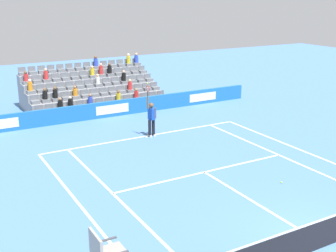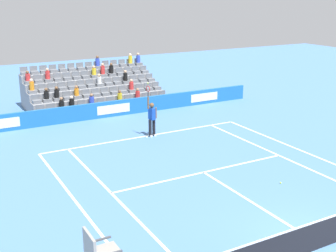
{
  "view_description": "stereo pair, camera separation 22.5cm",
  "coord_description": "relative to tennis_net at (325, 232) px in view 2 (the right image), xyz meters",
  "views": [
    {
      "loc": [
        9.68,
        7.59,
        7.15
      ],
      "look_at": [
        -0.16,
        -9.75,
        1.1
      ],
      "focal_mm": 47.05,
      "sensor_mm": 36.0,
      "label": 1
    },
    {
      "loc": [
        9.48,
        7.7,
        7.15
      ],
      "look_at": [
        -0.16,
        -9.75,
        1.1
      ],
      "focal_mm": 47.05,
      "sensor_mm": 36.0,
      "label": 2
    }
  ],
  "objects": [
    {
      "name": "ground_plane",
      "position": [
        0.0,
        0.0,
        -0.49
      ],
      "size": [
        80.0,
        80.0,
        0.0
      ],
      "primitive_type": "plane",
      "color": "#4C7AB2"
    },
    {
      "name": "line_baseline",
      "position": [
        0.0,
        -11.89,
        -0.49
      ],
      "size": [
        10.97,
        0.1,
        0.01
      ],
      "primitive_type": "cube",
      "color": "white",
      "rests_on": "ground"
    },
    {
      "name": "line_service",
      "position": [
        0.0,
        -6.4,
        -0.49
      ],
      "size": [
        8.23,
        0.1,
        0.01
      ],
      "primitive_type": "cube",
      "color": "white",
      "rests_on": "ground"
    },
    {
      "name": "line_centre_service",
      "position": [
        0.0,
        -3.2,
        -0.49
      ],
      "size": [
        0.1,
        6.4,
        0.01
      ],
      "primitive_type": "cube",
      "color": "white",
      "rests_on": "ground"
    },
    {
      "name": "line_singles_sideline_left",
      "position": [
        4.12,
        -5.95,
        -0.49
      ],
      "size": [
        0.1,
        11.89,
        0.01
      ],
      "primitive_type": "cube",
      "color": "white",
      "rests_on": "ground"
    },
    {
      "name": "line_singles_sideline_right",
      "position": [
        -4.12,
        -5.95,
        -0.49
      ],
      "size": [
        0.1,
        11.89,
        0.01
      ],
      "primitive_type": "cube",
      "color": "white",
      "rests_on": "ground"
    },
    {
      "name": "line_doubles_sideline_left",
      "position": [
        5.49,
        -5.95,
        -0.49
      ],
      "size": [
        0.1,
        11.89,
        0.01
      ],
      "primitive_type": "cube",
      "color": "white",
      "rests_on": "ground"
    },
    {
      "name": "line_doubles_sideline_right",
      "position": [
        -5.49,
        -5.95,
        -0.49
      ],
      "size": [
        0.1,
        11.89,
        0.01
      ],
      "primitive_type": "cube",
      "color": "white",
      "rests_on": "ground"
    },
    {
      "name": "line_centre_mark",
      "position": [
        0.0,
        -11.79,
        -0.49
      ],
      "size": [
        0.1,
        0.2,
        0.01
      ],
      "primitive_type": "cube",
      "color": "white",
      "rests_on": "ground"
    },
    {
      "name": "sponsor_barrier",
      "position": [
        -0.0,
        -16.32,
        -0.02
      ],
      "size": [
        19.51,
        0.22,
        0.95
      ],
      "color": "#1E66AD",
      "rests_on": "ground"
    },
    {
      "name": "tennis_net",
      "position": [
        0.0,
        0.0,
        0.0
      ],
      "size": [
        11.97,
        0.1,
        1.07
      ],
      "color": "#33383D",
      "rests_on": "ground"
    },
    {
      "name": "tennis_player",
      "position": [
        -0.31,
        -11.75,
        0.5
      ],
      "size": [
        0.53,
        0.39,
        2.85
      ],
      "color": "black",
      "rests_on": "ground"
    },
    {
      "name": "stadium_stand",
      "position": [
        0.0,
        -19.88,
        0.33
      ],
      "size": [
        8.68,
        4.75,
        3.01
      ],
      "color": "gray",
      "rests_on": "ground"
    },
    {
      "name": "loose_tennis_ball",
      "position": [
        -2.01,
        -4.0,
        -0.46
      ],
      "size": [
        0.07,
        0.07,
        0.07
      ],
      "primitive_type": "sphere",
      "color": "#D1E533",
      "rests_on": "ground"
    }
  ]
}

